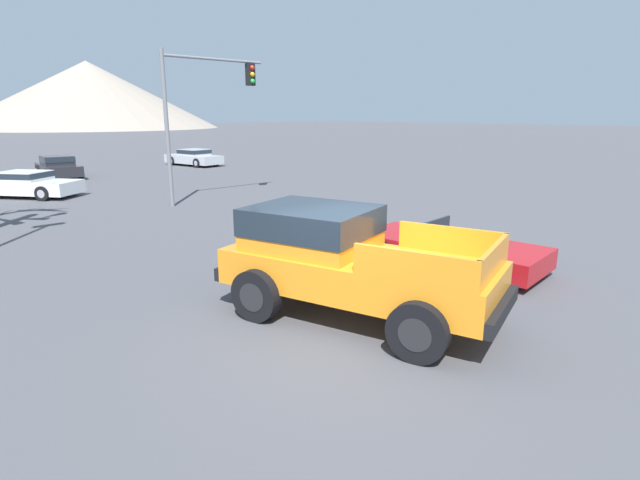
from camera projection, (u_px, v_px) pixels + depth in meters
ground_plane at (356, 329)px, 8.50m from camera, size 320.00×320.00×0.00m
orange_pickup_truck at (342, 256)px, 8.91m from camera, size 3.34×5.39×1.93m
red_convertible_car at (451, 250)px, 11.92m from camera, size 2.29×4.48×1.06m
parked_car_silver at (194, 157)px, 34.87m from camera, size 2.47×4.58×1.14m
parked_car_white at (26, 184)px, 21.81m from camera, size 4.08×4.57×1.12m
parked_car_dark at (58, 167)px, 28.26m from camera, size 2.13×4.19×1.23m
traffic_light_crosswalk at (205, 98)px, 19.82m from camera, size 4.57×0.38×5.90m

